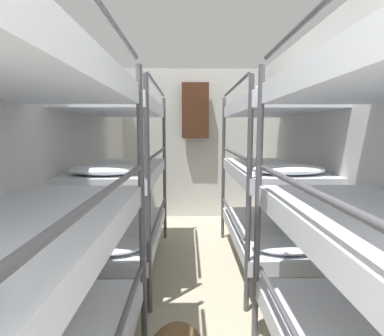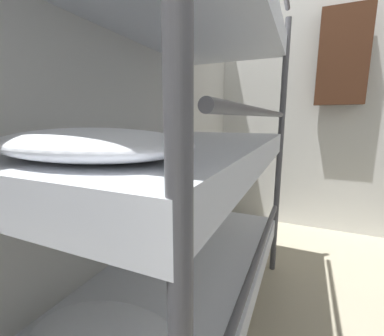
{
  "view_description": "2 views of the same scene",
  "coord_description": "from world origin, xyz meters",
  "px_view_note": "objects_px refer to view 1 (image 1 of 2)",
  "views": [
    {
      "loc": [
        -0.08,
        0.28,
        1.5
      ],
      "look_at": [
        -0.03,
        4.23,
        1.0
      ],
      "focal_mm": 28.0,
      "sensor_mm": 36.0,
      "label": 1
    },
    {
      "loc": [
        -0.24,
        2.28,
        1.24
      ],
      "look_at": [
        -0.71,
        3.35,
        1.01
      ],
      "focal_mm": 24.0,
      "sensor_mm": 36.0,
      "label": 2
    }
  ],
  "objects_px": {
    "bunk_stack_right_far": "(269,172)",
    "bunk_stack_left_far": "(122,172)",
    "bunk_stack_left_near": "(3,246)",
    "hanging_coat": "(195,111)"
  },
  "relations": [
    {
      "from": "bunk_stack_right_far",
      "to": "hanging_coat",
      "type": "height_order",
      "value": "hanging_coat"
    },
    {
      "from": "bunk_stack_left_near",
      "to": "bunk_stack_right_far",
      "type": "height_order",
      "value": "same"
    },
    {
      "from": "bunk_stack_right_far",
      "to": "bunk_stack_left_near",
      "type": "bearing_deg",
      "value": -127.52
    },
    {
      "from": "bunk_stack_left_near",
      "to": "bunk_stack_right_far",
      "type": "relative_size",
      "value": 1.0
    },
    {
      "from": "bunk_stack_left_far",
      "to": "hanging_coat",
      "type": "distance_m",
      "value": 2.17
    },
    {
      "from": "bunk_stack_left_far",
      "to": "bunk_stack_left_near",
      "type": "bearing_deg",
      "value": -90.0
    },
    {
      "from": "bunk_stack_right_far",
      "to": "bunk_stack_left_far",
      "type": "bearing_deg",
      "value": 180.0
    },
    {
      "from": "hanging_coat",
      "to": "bunk_stack_right_far",
      "type": "bearing_deg",
      "value": -68.2
    },
    {
      "from": "bunk_stack_left_near",
      "to": "hanging_coat",
      "type": "xyz_separation_m",
      "value": [
        0.82,
        3.9,
        0.75
      ]
    },
    {
      "from": "bunk_stack_left_near",
      "to": "hanging_coat",
      "type": "relative_size",
      "value": 2.19
    }
  ]
}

